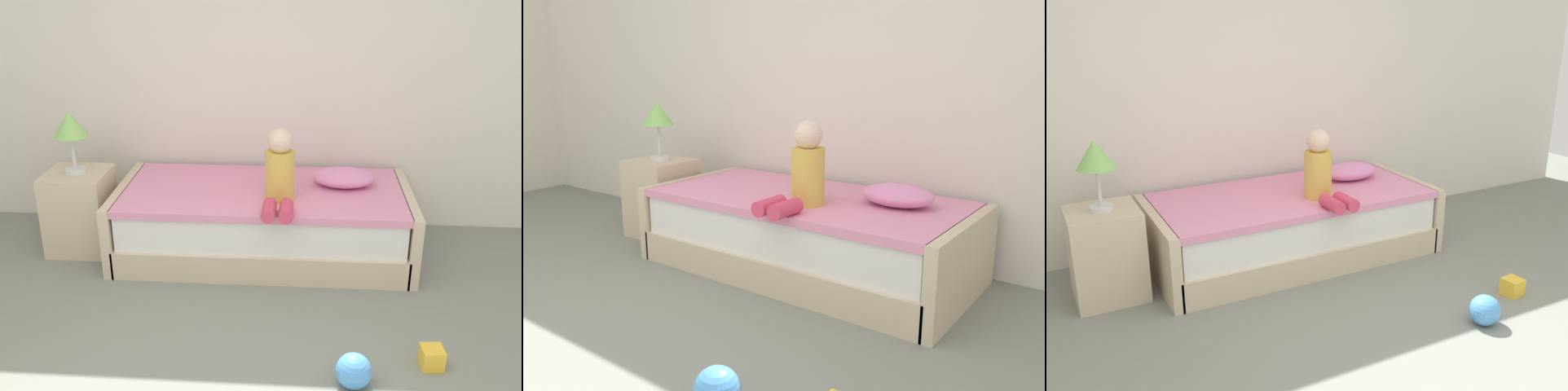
{
  "view_description": "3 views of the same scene",
  "coord_description": "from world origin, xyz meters",
  "views": [
    {
      "loc": [
        0.41,
        -1.94,
        2.07
      ],
      "look_at": [
        0.14,
        1.75,
        0.55
      ],
      "focal_mm": 40.96,
      "sensor_mm": 36.0,
      "label": 1
    },
    {
      "loc": [
        2.0,
        -0.78,
        1.3
      ],
      "look_at": [
        0.14,
        1.75,
        0.55
      ],
      "focal_mm": 37.0,
      "sensor_mm": 36.0,
      "label": 2
    },
    {
      "loc": [
        -1.63,
        -1.6,
        1.8
      ],
      "look_at": [
        0.14,
        1.75,
        0.55
      ],
      "focal_mm": 39.07,
      "sensor_mm": 36.0,
      "label": 3
    }
  ],
  "objects": [
    {
      "name": "table_lamp",
      "position": [
        -1.21,
        1.97,
        0.94
      ],
      "size": [
        0.24,
        0.24,
        0.45
      ],
      "color": "silver",
      "rests_on": "nightstand"
    },
    {
      "name": "child_figure",
      "position": [
        0.27,
        1.77,
        0.7
      ],
      "size": [
        0.2,
        0.51,
        0.5
      ],
      "color": "gold",
      "rests_on": "bed"
    },
    {
      "name": "wall_rear",
      "position": [
        0.0,
        2.6,
        1.45
      ],
      "size": [
        7.2,
        0.1,
        2.9
      ],
      "primitive_type": "cube",
      "color": "silver",
      "rests_on": "ground"
    },
    {
      "name": "pillow",
      "position": [
        0.72,
        2.1,
        0.56
      ],
      "size": [
        0.44,
        0.3,
        0.13
      ],
      "primitive_type": "ellipsoid",
      "color": "#EA8CC6",
      "rests_on": "bed"
    },
    {
      "name": "bed",
      "position": [
        0.14,
        2.0,
        0.25
      ],
      "size": [
        2.11,
        1.0,
        0.5
      ],
      "color": "beige",
      "rests_on": "ground"
    },
    {
      "name": "nightstand",
      "position": [
        -1.21,
        1.97,
        0.3
      ],
      "size": [
        0.44,
        0.44,
        0.6
      ],
      "primitive_type": "cube",
      "color": "beige",
      "rests_on": "ground"
    },
    {
      "name": "toy_ball",
      "position": [
        0.71,
        0.55,
        0.09
      ],
      "size": [
        0.19,
        0.19,
        0.19
      ],
      "primitive_type": "sphere",
      "color": "#4C99E5",
      "rests_on": "ground"
    }
  ]
}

